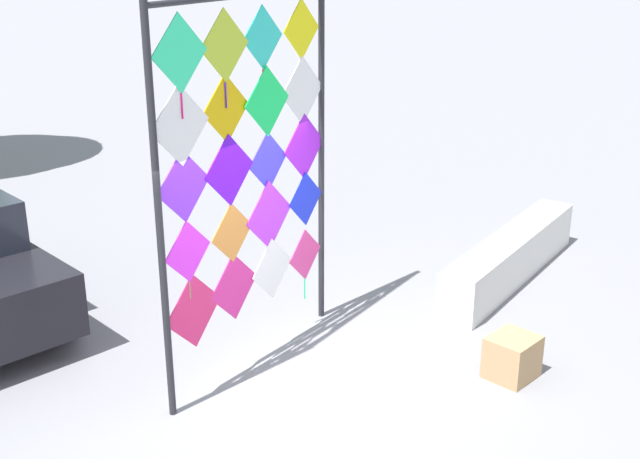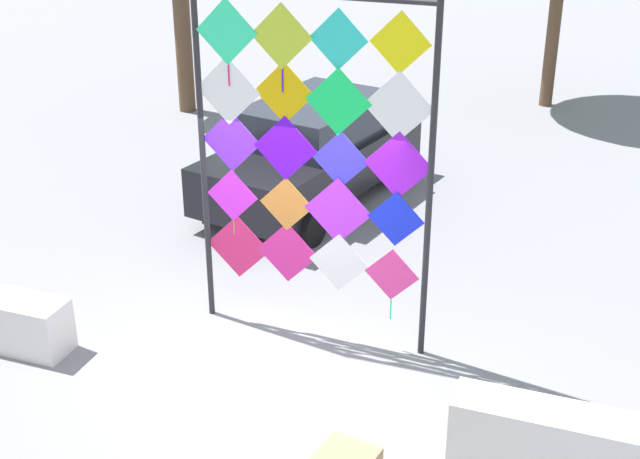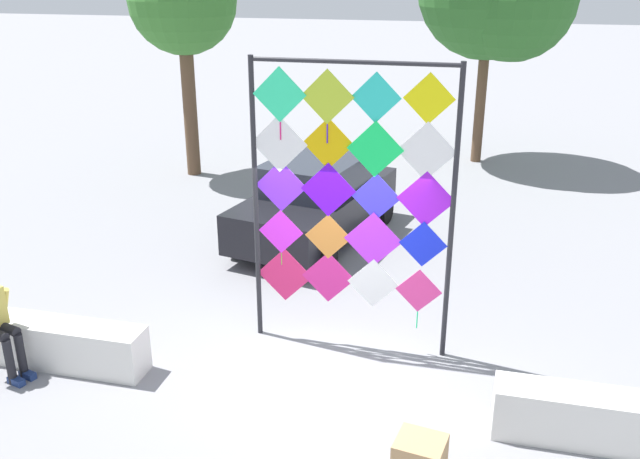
{
  "view_description": "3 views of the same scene",
  "coord_description": "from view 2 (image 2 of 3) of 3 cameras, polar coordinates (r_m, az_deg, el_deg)",
  "views": [
    {
      "loc": [
        -6.0,
        -4.25,
        4.52
      ],
      "look_at": [
        0.56,
        0.26,
        1.57
      ],
      "focal_mm": 46.04,
      "sensor_mm": 36.0,
      "label": 1
    },
    {
      "loc": [
        3.37,
        -7.39,
        5.47
      ],
      "look_at": [
        0.44,
        0.57,
        1.52
      ],
      "focal_mm": 49.2,
      "sensor_mm": 36.0,
      "label": 2
    },
    {
      "loc": [
        1.85,
        -7.39,
        5.01
      ],
      "look_at": [
        -0.15,
        0.69,
        1.78
      ],
      "focal_mm": 38.41,
      "sensor_mm": 36.0,
      "label": 3
    }
  ],
  "objects": [
    {
      "name": "kite_display_rack",
      "position": [
        9.44,
        -0.64,
        5.1
      ],
      "size": [
        2.69,
        0.09,
        3.96
      ],
      "color": "#232328",
      "rests_on": "ground"
    },
    {
      "name": "ground",
      "position": [
        9.79,
        -3.6,
        -9.03
      ],
      "size": [
        120.0,
        120.0,
        0.0
      ],
      "primitive_type": "plane",
      "color": "gray"
    },
    {
      "name": "parked_car",
      "position": [
        13.71,
        -0.46,
        5.13
      ],
      "size": [
        2.63,
        4.38,
        1.59
      ],
      "color": "black",
      "rests_on": "ground"
    }
  ]
}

